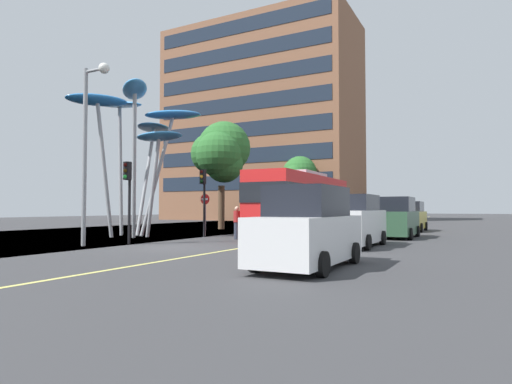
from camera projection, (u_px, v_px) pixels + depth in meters
The scene contains 17 objects.
ground at pixel (159, 248), 17.56m from camera, with size 120.00×240.00×0.10m.
red_bus at pixel (303, 201), 25.35m from camera, with size 2.91×11.30×3.69m.
leaf_sculpture at pixel (141, 121), 24.29m from camera, with size 7.07×8.47×8.17m.
traffic_light_kerb_near at pixel (128, 184), 18.81m from camera, with size 0.28×0.42×3.61m.
traffic_light_kerb_far at pixel (203, 188), 23.44m from camera, with size 0.28×0.42×3.69m.
traffic_light_island_mid at pixel (244, 191), 27.66m from camera, with size 0.28×0.42×3.75m.
traffic_light_opposite at pixel (265, 193), 30.04m from camera, with size 0.28×0.42×3.65m.
car_parked_near at pixel (308, 230), 11.42m from camera, with size 1.93×4.46×2.16m.
car_parked_mid at pixel (354, 222), 17.68m from camera, with size 1.94×4.47×2.13m.
car_parked_far at pixel (396, 219), 22.88m from camera, with size 2.02×4.48×2.17m.
car_side_street at pixel (409, 217), 29.51m from camera, with size 1.99×4.48×2.03m.
street_lamp at pixel (90, 131), 17.86m from camera, with size 1.38×0.44×7.54m.
tree_pavement_near at pixel (219, 153), 32.20m from camera, with size 4.47×4.77×8.15m.
tree_pavement_far at pixel (297, 176), 48.00m from camera, with size 3.98×4.32×7.41m.
pedestrian at pixel (237, 223), 21.75m from camera, with size 0.34×0.34×1.67m.
no_entry_sign at pixel (205, 208), 24.85m from camera, with size 0.60×0.12×2.39m.
backdrop_building at pixel (262, 124), 58.94m from camera, with size 25.49×12.56×26.22m.
Camera 1 is at (11.09, -13.75, 1.58)m, focal length 30.13 mm.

